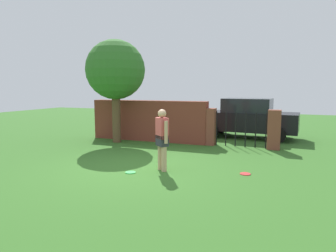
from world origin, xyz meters
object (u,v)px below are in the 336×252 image
at_px(frisbee_red, 245,174).
at_px(car, 247,118).
at_px(person, 162,137).
at_px(tree, 115,71).
at_px(frisbee_green, 130,172).

bearing_deg(frisbee_red, car, 96.59).
bearing_deg(person, car, -61.07).
xyz_separation_m(tree, frisbee_green, (2.64, -3.74, -2.84)).
relative_size(tree, frisbee_red, 14.99).
bearing_deg(frisbee_green, car, 72.89).
height_order(tree, car, tree).
bearing_deg(tree, frisbee_green, -54.76).
distance_m(person, car, 6.45).
xyz_separation_m(car, frisbee_green, (-2.10, -6.81, -0.85)).
bearing_deg(tree, frisbee_red, -27.34).
relative_size(frisbee_red, frisbee_green, 1.00).
xyz_separation_m(frisbee_red, frisbee_green, (-2.77, -0.94, 0.00)).
bearing_deg(frisbee_green, person, 37.30).
height_order(tree, frisbee_red, tree).
xyz_separation_m(tree, frisbee_red, (5.41, -2.80, -2.84)).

